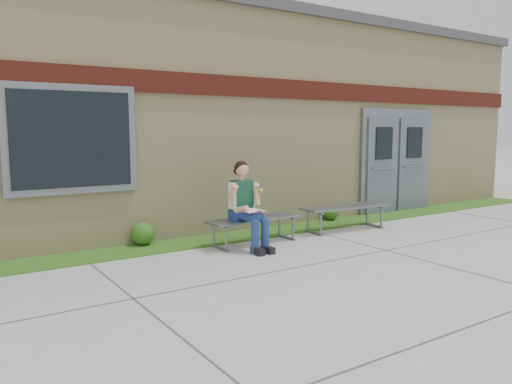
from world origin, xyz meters
TOP-DOWN VIEW (x-y plane):
  - ground at (0.00, 0.00)m, footprint 80.00×80.00m
  - grass_strip at (0.00, 2.60)m, footprint 16.00×0.80m
  - school_building at (-0.00, 5.99)m, footprint 16.20×6.22m
  - bench_left at (-0.43, 2.00)m, footprint 1.68×0.54m
  - bench_right at (1.57, 2.00)m, footprint 1.78×0.61m
  - girl at (-0.71, 1.79)m, footprint 0.50×0.83m
  - shrub_mid at (-2.00, 2.85)m, footprint 0.36×0.36m
  - shrub_east at (1.98, 2.85)m, footprint 0.32×0.32m

SIDE VIEW (x-z plane):
  - ground at x=0.00m, z-range 0.00..0.00m
  - grass_strip at x=0.00m, z-range 0.00..0.02m
  - shrub_east at x=1.98m, z-range 0.02..0.34m
  - shrub_mid at x=-2.00m, z-range 0.02..0.38m
  - bench_left at x=-0.43m, z-range 0.12..0.55m
  - bench_right at x=1.57m, z-range 0.12..0.58m
  - girl at x=-0.71m, z-range 0.02..1.38m
  - school_building at x=0.00m, z-range 0.00..4.20m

